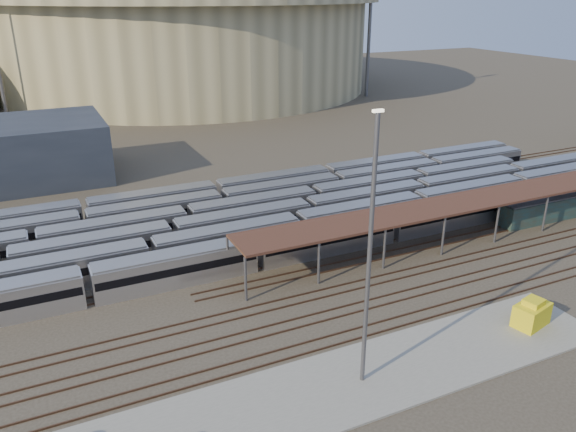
# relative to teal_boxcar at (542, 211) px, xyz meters

# --- Properties ---
(ground) EXTENTS (420.00, 420.00, 0.00)m
(ground) POSITION_rel_teal_boxcar_xyz_m (-37.41, -4.00, -1.56)
(ground) COLOR #383026
(ground) RESTS_ON ground
(apron) EXTENTS (50.00, 9.00, 0.20)m
(apron) POSITION_rel_teal_boxcar_xyz_m (-42.41, -19.00, -1.46)
(apron) COLOR gray
(apron) RESTS_ON ground
(subway_trains) EXTENTS (127.71, 23.90, 3.60)m
(subway_trains) POSITION_rel_teal_boxcar_xyz_m (-38.52, 14.50, 0.24)
(subway_trains) COLOR #BAB9BE
(subway_trains) RESTS_ON ground
(inspection_shed) EXTENTS (60.30, 6.00, 5.30)m
(inspection_shed) POSITION_rel_teal_boxcar_xyz_m (-15.41, 0.00, 3.42)
(inspection_shed) COLOR #55555A
(inspection_shed) RESTS_ON ground
(empty_tracks) EXTENTS (170.00, 9.62, 0.18)m
(empty_tracks) POSITION_rel_teal_boxcar_xyz_m (-37.41, -9.00, -1.47)
(empty_tracks) COLOR #4C3323
(empty_tracks) RESTS_ON ground
(stadium) EXTENTS (124.00, 124.00, 32.50)m
(stadium) POSITION_rel_teal_boxcar_xyz_m (-12.41, 136.00, 14.91)
(stadium) COLOR tan
(stadium) RESTS_ON ground
(floodlight_2) EXTENTS (4.00, 1.00, 38.40)m
(floodlight_2) POSITION_rel_teal_boxcar_xyz_m (32.59, 96.00, 19.09)
(floodlight_2) COLOR #55555A
(floodlight_2) RESTS_ON ground
(floodlight_3) EXTENTS (4.00, 1.00, 38.40)m
(floodlight_3) POSITION_rel_teal_boxcar_xyz_m (-47.41, 156.00, 19.09)
(floodlight_3) COLOR #55555A
(floodlight_3) RESTS_ON ground
(teal_boxcar) EXTENTS (13.43, 2.81, 3.12)m
(teal_boxcar) POSITION_rel_teal_boxcar_xyz_m (0.00, 0.00, 0.00)
(teal_boxcar) COLOR #1B4243
(teal_boxcar) RESTS_ON ground
(yard_light_pole) EXTENTS (0.81, 0.36, 22.46)m
(yard_light_pole) POSITION_rel_teal_boxcar_xyz_m (-41.49, -19.08, 9.95)
(yard_light_pole) COLOR #55555A
(yard_light_pole) RESTS_ON apron
(yellow_equipment) EXTENTS (4.00, 3.03, 2.23)m
(yellow_equipment) POSITION_rel_teal_boxcar_xyz_m (-22.42, -18.99, -0.25)
(yellow_equipment) COLOR yellow
(yellow_equipment) RESTS_ON apron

